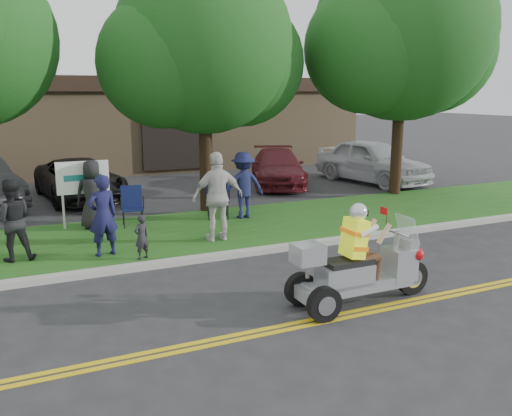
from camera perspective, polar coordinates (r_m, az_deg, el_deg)
name	(u,v)px	position (r m, az deg, el deg)	size (l,w,h in m)	color
ground	(327,305)	(9.06, 7.44, -10.06)	(120.00, 120.00, 0.00)	#28282B
centerline_near	(347,318)	(8.62, 9.53, -11.30)	(60.00, 0.10, 0.01)	gold
centerline_far	(341,314)	(8.74, 8.93, -10.94)	(60.00, 0.10, 0.01)	gold
curb	(250,252)	(11.58, -0.60, -4.64)	(60.00, 0.25, 0.12)	#A8A89E
grass_verge	(215,229)	(13.50, -4.34, -2.25)	(60.00, 4.00, 0.10)	#1C4D14
commercial_building	(153,121)	(26.89, -10.80, 9.01)	(18.00, 8.20, 4.00)	#9E7F5B
tree_mid	(205,52)	(15.21, -5.38, 15.99)	(5.88, 4.80, 7.05)	#332114
tree_right	(404,38)	(18.32, 15.29, 16.85)	(6.86, 5.60, 8.07)	#332114
business_sign	(83,181)	(13.93, -17.75, 2.70)	(1.25, 0.06, 1.75)	silver
trike_scooter	(358,270)	(8.95, 10.67, -6.42)	(2.59, 0.86, 1.70)	black
lawn_chair_a	(217,194)	(14.48, -4.08, 1.44)	(0.72, 0.74, 1.09)	black
lawn_chair_b	(132,203)	(13.94, -12.92, 0.50)	(0.59, 0.61, 0.99)	black
spectator_adult_left	(103,215)	(11.44, -15.83, -0.75)	(0.61, 0.40, 1.68)	#171841
spectator_adult_mid	(12,220)	(11.71, -24.32, -1.18)	(0.80, 0.62, 1.64)	black
spectator_adult_right	(218,197)	(12.11, -4.04, 1.20)	(1.18, 0.49, 2.01)	beige
spectator_chair_a	(243,185)	(14.31, -1.35, 2.42)	(1.14, 0.65, 1.76)	#1A1D49
spectator_chair_b	(93,194)	(13.77, -16.81, 1.38)	(0.83, 0.54, 1.70)	black
child_left	(142,237)	(11.09, -11.96, -2.99)	(0.33, 0.22, 0.91)	black
parked_car_mid	(79,180)	(18.24, -18.09, 2.86)	(2.14, 4.64, 1.29)	black
parked_car_right	(278,168)	(20.05, 2.28, 4.28)	(1.82, 4.48, 1.30)	#56141A
parked_car_far_right	(372,161)	(21.02, 12.12, 4.86)	(1.94, 4.83, 1.65)	#B8BAC0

